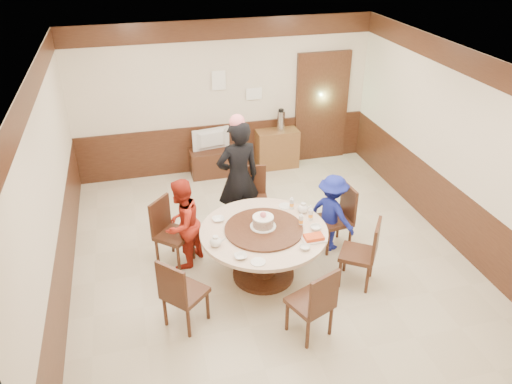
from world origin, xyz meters
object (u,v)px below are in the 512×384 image
object	(u,v)px
person_red	(182,224)
side_cabinet	(277,149)
person_standing	(238,178)
person_blue	(332,213)
birthday_cake	(263,222)
tv_stand	(213,162)
shrimp_platter	(314,238)
television	(212,140)
banquet_table	(264,244)
thermos	(281,121)

from	to	relation	value
person_red	side_cabinet	size ratio (longest dim) A/B	1.65
person_standing	side_cabinet	size ratio (longest dim) A/B	2.28
person_blue	birthday_cake	size ratio (longest dim) A/B	3.46
person_blue	tv_stand	xyz separation A→B (m)	(-1.24, 2.78, -0.34)
person_standing	shrimp_platter	bearing A→B (deg)	102.59
tv_stand	television	world-z (taller)	television
banquet_table	birthday_cake	world-z (taller)	birthday_cake
side_cabinet	birthday_cake	bearing A→B (deg)	-110.01
person_red	person_blue	distance (m)	2.14
person_standing	shrimp_platter	size ratio (longest dim) A/B	6.09
banquet_table	thermos	size ratio (longest dim) A/B	4.41
banquet_table	person_blue	distance (m)	1.20
person_blue	thermos	xyz separation A→B (m)	(0.09, 2.81, 0.35)
shrimp_platter	thermos	xyz separation A→B (m)	(0.67, 3.59, 0.16)
thermos	television	bearing A→B (deg)	-178.71
person_blue	shrimp_platter	world-z (taller)	person_blue
birthday_cake	tv_stand	bearing A→B (deg)	91.93
tv_stand	shrimp_platter	bearing A→B (deg)	-79.55
banquet_table	thermos	bearing A→B (deg)	69.19
person_blue	banquet_table	bearing A→B (deg)	80.43
shrimp_platter	thermos	size ratio (longest dim) A/B	0.79
banquet_table	person_red	xyz separation A→B (m)	(-1.00, 0.55, 0.13)
television	thermos	size ratio (longest dim) A/B	1.87
tv_stand	side_cabinet	world-z (taller)	side_cabinet
television	thermos	distance (m)	1.35
tv_stand	thermos	bearing A→B (deg)	1.29
banquet_table	person_blue	world-z (taller)	person_blue
birthday_cake	person_blue	bearing A→B (deg)	18.24
side_cabinet	thermos	xyz separation A→B (m)	(0.06, 0.00, 0.56)
person_standing	shrimp_platter	world-z (taller)	person_standing
shrimp_platter	tv_stand	world-z (taller)	shrimp_platter
person_standing	shrimp_platter	xyz separation A→B (m)	(0.62, -1.57, -0.14)
television	side_cabinet	xyz separation A→B (m)	(1.26, 0.03, -0.33)
person_red	person_blue	world-z (taller)	person_red
person_blue	side_cabinet	distance (m)	2.81
tv_stand	thermos	distance (m)	1.50
television	person_blue	bearing A→B (deg)	105.15
birthday_cake	tv_stand	xyz separation A→B (m)	(-0.11, 3.15, -0.61)
person_standing	person_blue	bearing A→B (deg)	137.92
tv_stand	banquet_table	bearing A→B (deg)	-88.09
person_standing	shrimp_platter	distance (m)	1.69
birthday_cake	shrimp_platter	size ratio (longest dim) A/B	1.14
thermos	tv_stand	bearing A→B (deg)	-178.71
television	side_cabinet	bearing A→B (deg)	172.47
banquet_table	shrimp_platter	size ratio (longest dim) A/B	5.59
person_blue	side_cabinet	xyz separation A→B (m)	(0.03, 2.81, -0.21)
television	thermos	bearing A→B (deg)	172.40
person_blue	shrimp_platter	xyz separation A→B (m)	(-0.58, -0.79, 0.19)
banquet_table	birthday_cake	xyz separation A→B (m)	(-0.00, 0.04, 0.32)
side_cabinet	person_standing	bearing A→B (deg)	-121.20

